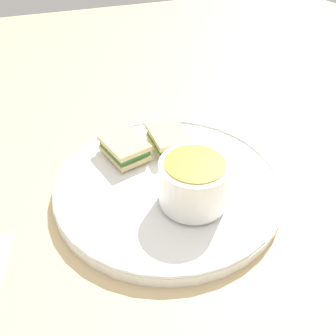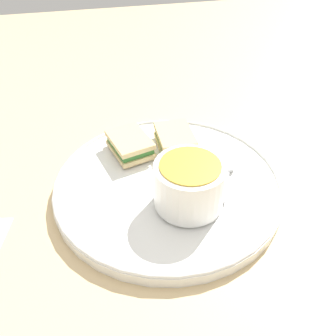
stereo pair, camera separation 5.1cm
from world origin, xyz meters
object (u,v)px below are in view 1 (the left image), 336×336
soup_bowl (194,182)px  sandwich_half_far (125,147)px  spoon (225,163)px  sandwich_half_near (168,139)px

soup_bowl → sandwich_half_far: bearing=111.9°
spoon → sandwich_half_far: (-0.15, 0.09, 0.01)m
sandwich_half_near → sandwich_half_far: 0.08m
soup_bowl → sandwich_half_far: (-0.06, 0.15, -0.02)m
sandwich_half_near → sandwich_half_far: same height
soup_bowl → sandwich_half_far: size_ratio=1.05×
soup_bowl → sandwich_half_near: soup_bowl is taller
spoon → sandwich_half_near: sandwich_half_near is taller
sandwich_half_far → sandwich_half_near: bearing=-3.6°
soup_bowl → sandwich_half_near: bearing=81.6°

